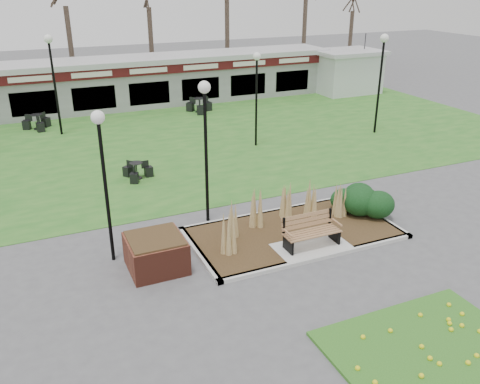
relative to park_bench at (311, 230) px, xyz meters
name	(u,v)px	position (x,y,z in m)	size (l,w,h in m)	color
ground	(314,252)	(0.00, -0.25, -0.59)	(100.00, 100.00, 0.00)	#515154
lawn	(185,139)	(0.00, 11.75, -0.58)	(34.00, 16.00, 0.02)	#256620
flower_bed	(427,348)	(0.00, -4.85, -0.52)	(4.20, 3.00, 0.16)	#29611B
planting_bed	(327,215)	(1.27, 1.10, -0.22)	(6.75, 3.40, 1.27)	#372716
park_bench	(311,230)	(0.00, 0.00, 0.00)	(1.70, 0.66, 0.93)	#8D5F40
brick_planter	(156,253)	(-4.40, 0.75, -0.11)	(1.50, 1.50, 0.95)	brown
food_pavilion	(143,81)	(0.00, 19.71, 0.89)	(24.60, 3.40, 2.90)	gray
service_hut	(347,71)	(13.50, 17.75, 0.86)	(4.40, 3.40, 2.83)	silver
lamp_post_near_left	(205,122)	(-2.08, 2.95, 2.73)	(0.38, 0.38, 4.56)	black
lamp_post_mid_left	(102,155)	(-5.40, 1.69, 2.54)	(0.36, 0.36, 4.30)	black
lamp_post_mid_right	(257,79)	(2.77, 9.49, 2.54)	(0.36, 0.36, 4.30)	black
lamp_post_far_right	(382,62)	(9.23, 8.96, 2.95)	(0.40, 0.40, 4.86)	black
lamp_post_far_left	(52,63)	(-5.41, 15.09, 2.95)	(0.40, 0.40, 4.86)	black
bistro_set_b	(38,124)	(-6.43, 16.54, -0.31)	(1.44, 1.37, 0.77)	black
bistro_set_c	(137,173)	(-3.34, 7.55, -0.35)	(1.12, 1.24, 0.66)	black
bistro_set_d	(199,107)	(2.48, 16.54, -0.29)	(1.49, 1.50, 0.82)	black
patio_umbrella	(363,65)	(14.81, 17.75, 1.15)	(2.55, 2.59, 2.74)	black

